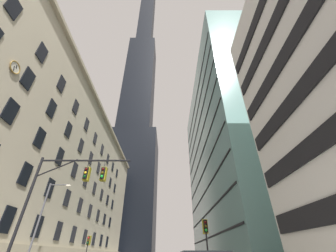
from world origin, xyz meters
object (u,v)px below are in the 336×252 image
traffic_signal_mast (70,186)px  street_lamppost (45,215)px  traffic_light_near_right (206,229)px  traffic_light_far_left (89,242)px

traffic_signal_mast → street_lamppost: traffic_signal_mast is taller
traffic_light_near_right → traffic_light_far_left: size_ratio=1.12×
traffic_light_near_right → street_lamppost: size_ratio=0.48×
street_lamppost → traffic_signal_mast: bearing=-52.9°
traffic_light_near_right → traffic_light_far_left: 16.91m
traffic_light_far_left → street_lamppost: street_lamppost is taller
traffic_signal_mast → street_lamppost: bearing=127.1°
traffic_signal_mast → traffic_light_near_right: size_ratio=2.11×
traffic_light_near_right → traffic_signal_mast: bearing=-162.5°
traffic_signal_mast → street_lamppost: 8.30m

